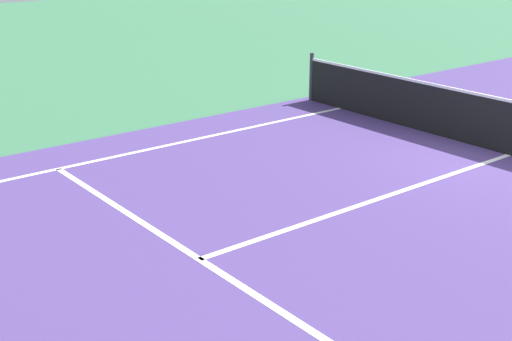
# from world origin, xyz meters

# --- Properties ---
(ground_plane) EXTENTS (60.00, 60.00, 0.00)m
(ground_plane) POSITION_xyz_m (0.00, 0.00, 0.00)
(ground_plane) COLOR #38724C
(court_surface_inbounds) EXTENTS (10.62, 24.40, 0.00)m
(court_surface_inbounds) POSITION_xyz_m (0.00, 0.00, 0.00)
(court_surface_inbounds) COLOR #4C387A
(court_surface_inbounds) RESTS_ON ground_plane
(line_sideline_left) EXTENTS (0.10, 11.89, 0.01)m
(line_sideline_left) POSITION_xyz_m (-4.11, -5.95, 0.00)
(line_sideline_left) COLOR white
(line_sideline_left) RESTS_ON ground_plane
(line_service_near) EXTENTS (8.22, 0.10, 0.01)m
(line_service_near) POSITION_xyz_m (0.00, -6.40, 0.00)
(line_service_near) COLOR white
(line_service_near) RESTS_ON ground_plane
(line_center_service) EXTENTS (0.10, 6.40, 0.01)m
(line_center_service) POSITION_xyz_m (0.00, -3.20, 0.00)
(line_center_service) COLOR white
(line_center_service) RESTS_ON ground_plane
(net) EXTENTS (10.18, 0.09, 1.07)m
(net) POSITION_xyz_m (0.00, 0.00, 0.49)
(net) COLOR #33383D
(net) RESTS_ON ground_plane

